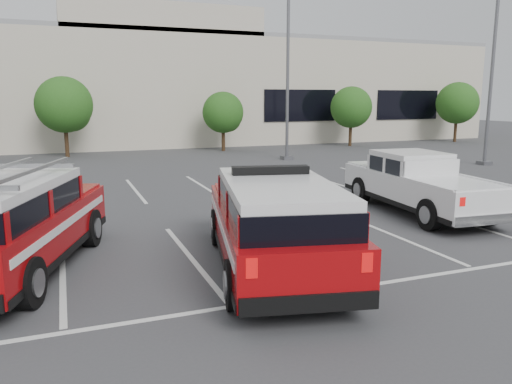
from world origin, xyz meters
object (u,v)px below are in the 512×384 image
at_px(ladder_suv, 10,231).
at_px(light_pole_mid, 288,69).
at_px(tree_right, 352,109).
at_px(tree_far_right, 458,105).
at_px(fire_chief_suv, 274,230).
at_px(white_pickup, 418,189).
at_px(tree_mid_right, 224,114).
at_px(tree_mid_left, 66,107).
at_px(convention_building, 130,84).
at_px(light_pole_right, 492,66).

bearing_deg(ladder_suv, light_pole_mid, 68.70).
distance_m(tree_right, ladder_suv, 30.57).
xyz_separation_m(tree_far_right, fire_chief_suv, (-26.36, -23.45, -2.17)).
distance_m(fire_chief_suv, white_pickup, 7.17).
relative_size(tree_mid_right, light_pole_mid, 0.39).
bearing_deg(tree_mid_left, tree_right, -0.00).
distance_m(light_pole_mid, ladder_suv, 21.03).
bearing_deg(convention_building, light_pole_mid, -66.74).
bearing_deg(tree_far_right, tree_mid_right, -180.00).
bearing_deg(tree_right, convention_building, 146.63).
bearing_deg(white_pickup, tree_mid_right, 94.83).
xyz_separation_m(convention_building, tree_mid_left, (-5.09, -9.82, -1.68)).
bearing_deg(tree_right, tree_mid_right, -180.00).
bearing_deg(convention_building, tree_mid_left, -117.40).
distance_m(convention_building, tree_right, 17.96).
bearing_deg(light_pole_right, ladder_suv, -156.57).
bearing_deg(ladder_suv, tree_far_right, 53.74).
bearing_deg(convention_building, ladder_suv, -101.67).
height_order(convention_building, tree_far_right, convention_building).
relative_size(tree_mid_right, fire_chief_suv, 0.63).
relative_size(convention_building, tree_mid_right, 15.04).
bearing_deg(tree_far_right, light_pole_right, -127.04).
bearing_deg(tree_mid_left, tree_mid_right, -0.00).
bearing_deg(light_pole_right, tree_mid_right, 132.17).
bearing_deg(tree_right, tree_far_right, 0.00).
height_order(light_pole_mid, white_pickup, light_pole_mid).
distance_m(tree_mid_left, ladder_suv, 21.88).
distance_m(light_pole_right, ladder_suv, 24.72).
bearing_deg(white_pickup, light_pole_mid, 87.07).
height_order(light_pole_mid, light_pole_right, same).
bearing_deg(white_pickup, tree_right, 68.40).
bearing_deg(tree_mid_right, fire_chief_suv, -105.18).
distance_m(convention_building, tree_mid_right, 11.20).
bearing_deg(light_pole_right, fire_chief_suv, -146.57).
bearing_deg(tree_mid_right, white_pickup, -90.08).
bearing_deg(light_pole_mid, light_pole_right, -33.69).
xyz_separation_m(tree_mid_left, tree_right, (20.00, -0.00, -0.27)).
xyz_separation_m(tree_mid_left, light_pole_right, (20.91, -12.05, 2.14)).
relative_size(tree_mid_left, ladder_suv, 0.79).
relative_size(convention_building, tree_right, 13.58).
relative_size(tree_right, white_pickup, 0.71).
bearing_deg(white_pickup, tree_mid_left, 121.30).
height_order(tree_far_right, light_pole_mid, light_pole_mid).
bearing_deg(light_pole_right, light_pole_mid, 146.31).
bearing_deg(ladder_suv, tree_mid_left, 105.32).
bearing_deg(convention_building, tree_right, -33.37).
xyz_separation_m(tree_right, light_pole_right, (0.91, -12.05, 2.41)).
xyz_separation_m(tree_far_right, light_pole_mid, (-18.09, -6.05, 2.14)).
bearing_deg(convention_building, tree_far_right, -21.51).
bearing_deg(tree_mid_right, tree_far_right, 0.00).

